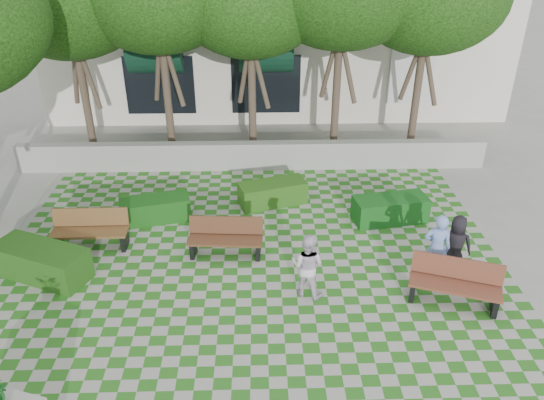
{
  "coord_description": "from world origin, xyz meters",
  "views": [
    {
      "loc": [
        0.21,
        -9.46,
        7.46
      ],
      "look_at": [
        0.5,
        1.5,
        1.4
      ],
      "focal_mm": 35.0,
      "sensor_mm": 36.0,
      "label": 1
    }
  ],
  "objects_px": {
    "bench_east": "(455,284)",
    "bench_west": "(90,230)",
    "hedge_midright": "(273,193)",
    "bench_mid": "(226,238)",
    "hedge_west": "(41,262)",
    "person_blue": "(437,248)",
    "person_dark": "(455,245)",
    "person_white": "(307,265)",
    "hedge_midleft": "(155,209)",
    "hedge_east": "(390,209)"
  },
  "relations": [
    {
      "from": "bench_east",
      "to": "bench_west",
      "type": "distance_m",
      "value": 8.66
    },
    {
      "from": "bench_west",
      "to": "hedge_midright",
      "type": "xyz_separation_m",
      "value": [
        4.57,
        2.09,
        -0.14
      ]
    },
    {
      "from": "bench_mid",
      "to": "bench_west",
      "type": "distance_m",
      "value": 3.4
    },
    {
      "from": "hedge_midright",
      "to": "hedge_west",
      "type": "relative_size",
      "value": 0.86
    },
    {
      "from": "bench_mid",
      "to": "hedge_midright",
      "type": "distance_m",
      "value": 2.79
    },
    {
      "from": "hedge_midright",
      "to": "person_blue",
      "type": "relative_size",
      "value": 1.12
    },
    {
      "from": "bench_mid",
      "to": "person_blue",
      "type": "height_order",
      "value": "person_blue"
    },
    {
      "from": "bench_mid",
      "to": "hedge_midright",
      "type": "bearing_deg",
      "value": 68.05
    },
    {
      "from": "bench_west",
      "to": "person_dark",
      "type": "distance_m",
      "value": 8.75
    },
    {
      "from": "bench_west",
      "to": "person_white",
      "type": "bearing_deg",
      "value": -21.71
    },
    {
      "from": "bench_east",
      "to": "person_blue",
      "type": "xyz_separation_m",
      "value": [
        -0.2,
        0.82,
        0.36
      ]
    },
    {
      "from": "hedge_west",
      "to": "hedge_midright",
      "type": "bearing_deg",
      "value": 31.5
    },
    {
      "from": "person_dark",
      "to": "hedge_midright",
      "type": "bearing_deg",
      "value": -17.8
    },
    {
      "from": "hedge_midleft",
      "to": "hedge_west",
      "type": "relative_size",
      "value": 0.84
    },
    {
      "from": "bench_mid",
      "to": "person_dark",
      "type": "distance_m",
      "value": 5.36
    },
    {
      "from": "bench_mid",
      "to": "hedge_west",
      "type": "height_order",
      "value": "bench_mid"
    },
    {
      "from": "bench_east",
      "to": "person_white",
      "type": "bearing_deg",
      "value": -167.15
    },
    {
      "from": "hedge_midleft",
      "to": "hedge_east",
      "type": "bearing_deg",
      "value": -1.87
    },
    {
      "from": "bench_east",
      "to": "bench_west",
      "type": "relative_size",
      "value": 1.07
    },
    {
      "from": "person_white",
      "to": "bench_west",
      "type": "bearing_deg",
      "value": 2.44
    },
    {
      "from": "hedge_east",
      "to": "hedge_midleft",
      "type": "height_order",
      "value": "hedge_east"
    },
    {
      "from": "person_dark",
      "to": "hedge_west",
      "type": "bearing_deg",
      "value": 21.28
    },
    {
      "from": "hedge_east",
      "to": "bench_east",
      "type": "bearing_deg",
      "value": -79.86
    },
    {
      "from": "person_white",
      "to": "bench_mid",
      "type": "bearing_deg",
      "value": -17.17
    },
    {
      "from": "hedge_east",
      "to": "person_dark",
      "type": "distance_m",
      "value": 2.55
    },
    {
      "from": "person_blue",
      "to": "person_dark",
      "type": "xyz_separation_m",
      "value": [
        0.53,
        0.26,
        -0.11
      ]
    },
    {
      "from": "hedge_midright",
      "to": "person_dark",
      "type": "distance_m",
      "value": 5.3
    },
    {
      "from": "hedge_midleft",
      "to": "person_dark",
      "type": "distance_m",
      "value": 7.72
    },
    {
      "from": "bench_west",
      "to": "person_blue",
      "type": "bearing_deg",
      "value": -11.38
    },
    {
      "from": "bench_mid",
      "to": "hedge_midleft",
      "type": "relative_size",
      "value": 0.99
    },
    {
      "from": "hedge_midright",
      "to": "hedge_east",
      "type": "bearing_deg",
      "value": -18.14
    },
    {
      "from": "hedge_midright",
      "to": "hedge_midleft",
      "type": "bearing_deg",
      "value": -165.58
    },
    {
      "from": "bench_west",
      "to": "person_dark",
      "type": "relative_size",
      "value": 1.27
    },
    {
      "from": "bench_mid",
      "to": "bench_west",
      "type": "bearing_deg",
      "value": 176.5
    },
    {
      "from": "bench_east",
      "to": "hedge_midleft",
      "type": "distance_m",
      "value": 7.84
    },
    {
      "from": "hedge_west",
      "to": "person_dark",
      "type": "height_order",
      "value": "person_dark"
    },
    {
      "from": "bench_west",
      "to": "hedge_midright",
      "type": "height_order",
      "value": "bench_west"
    },
    {
      "from": "hedge_east",
      "to": "hedge_midright",
      "type": "height_order",
      "value": "hedge_east"
    },
    {
      "from": "hedge_midright",
      "to": "bench_east",
      "type": "bearing_deg",
      "value": -49.85
    },
    {
      "from": "hedge_midright",
      "to": "bench_west",
      "type": "bearing_deg",
      "value": -155.47
    },
    {
      "from": "bench_mid",
      "to": "hedge_midright",
      "type": "relative_size",
      "value": 0.97
    },
    {
      "from": "bench_west",
      "to": "hedge_midright",
      "type": "relative_size",
      "value": 0.99
    },
    {
      "from": "hedge_midright",
      "to": "person_white",
      "type": "xyz_separation_m",
      "value": [
        0.63,
        -4.09,
        0.43
      ]
    },
    {
      "from": "person_dark",
      "to": "person_white",
      "type": "bearing_deg",
      "value": 33.63
    },
    {
      "from": "person_white",
      "to": "hedge_midleft",
      "type": "bearing_deg",
      "value": -17.0
    },
    {
      "from": "hedge_west",
      "to": "person_dark",
      "type": "distance_m",
      "value": 9.45
    },
    {
      "from": "hedge_east",
      "to": "hedge_midleft",
      "type": "relative_size",
      "value": 1.07
    },
    {
      "from": "bench_west",
      "to": "hedge_west",
      "type": "bearing_deg",
      "value": -124.09
    },
    {
      "from": "person_dark",
      "to": "person_white",
      "type": "distance_m",
      "value": 3.52
    },
    {
      "from": "hedge_west",
      "to": "bench_west",
      "type": "bearing_deg",
      "value": 56.59
    }
  ]
}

